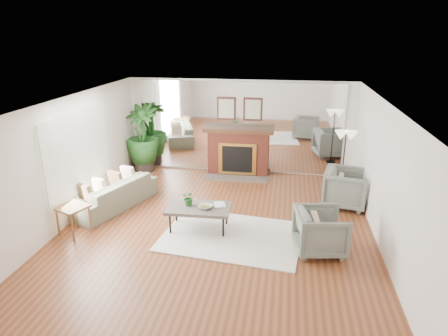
% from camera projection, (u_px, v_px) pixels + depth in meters
% --- Properties ---
extents(ground, '(7.00, 7.00, 0.00)m').
position_uv_depth(ground, '(217.00, 230.00, 7.82)').
color(ground, brown).
rests_on(ground, ground).
extents(wall_left, '(0.02, 7.00, 2.50)m').
position_uv_depth(wall_left, '(67.00, 162.00, 7.87)').
color(wall_left, white).
rests_on(wall_left, ground).
extents(wall_right, '(0.02, 7.00, 2.50)m').
position_uv_depth(wall_right, '(385.00, 179.00, 6.96)').
color(wall_right, white).
rests_on(wall_right, ground).
extents(wall_back, '(6.00, 0.02, 2.50)m').
position_uv_depth(wall_back, '(240.00, 127.00, 10.67)').
color(wall_back, white).
rests_on(wall_back, ground).
extents(mirror_panel, '(5.40, 0.04, 2.40)m').
position_uv_depth(mirror_panel, '(240.00, 127.00, 10.65)').
color(mirror_panel, silver).
rests_on(mirror_panel, wall_back).
extents(window_panel, '(0.04, 2.40, 1.50)m').
position_uv_depth(window_panel, '(78.00, 151.00, 8.20)').
color(window_panel, '#B2E09E').
rests_on(window_panel, wall_left).
extents(fireplace, '(1.85, 0.83, 2.05)m').
position_uv_depth(fireplace, '(238.00, 151.00, 10.65)').
color(fireplace, maroon).
rests_on(fireplace, ground).
extents(area_rug, '(2.75, 2.11, 0.03)m').
position_uv_depth(area_rug, '(232.00, 236.00, 7.55)').
color(area_rug, silver).
rests_on(area_rug, ground).
extents(coffee_table, '(1.25, 0.75, 0.49)m').
position_uv_depth(coffee_table, '(199.00, 209.00, 7.69)').
color(coffee_table, '#685C52').
rests_on(coffee_table, ground).
extents(sofa, '(1.51, 2.29, 0.62)m').
position_uv_depth(sofa, '(113.00, 194.00, 8.75)').
color(sofa, slate).
rests_on(sofa, ground).
extents(armchair_back, '(1.08, 1.06, 0.84)m').
position_uv_depth(armchair_back, '(346.00, 188.00, 8.77)').
color(armchair_back, slate).
rests_on(armchair_back, ground).
extents(armchair_front, '(0.98, 0.96, 0.78)m').
position_uv_depth(armchair_front, '(321.00, 231.00, 6.95)').
color(armchair_front, slate).
rests_on(armchair_front, ground).
extents(side_table, '(0.66, 0.66, 0.58)m').
position_uv_depth(side_table, '(73.00, 211.00, 7.51)').
color(side_table, olive).
rests_on(side_table, ground).
extents(potted_ficus, '(1.02, 1.02, 1.85)m').
position_uv_depth(potted_ficus, '(142.00, 136.00, 10.78)').
color(potted_ficus, black).
rests_on(potted_ficus, ground).
extents(floor_lamp, '(0.51, 0.28, 1.56)m').
position_uv_depth(floor_lamp, '(345.00, 141.00, 9.04)').
color(floor_lamp, black).
rests_on(floor_lamp, ground).
extents(tabletop_plant, '(0.33, 0.30, 0.30)m').
position_uv_depth(tabletop_plant, '(189.00, 198.00, 7.69)').
color(tabletop_plant, '#2A6926').
rests_on(tabletop_plant, coffee_table).
extents(fruit_bowl, '(0.30, 0.30, 0.07)m').
position_uv_depth(fruit_bowl, '(205.00, 207.00, 7.59)').
color(fruit_bowl, olive).
rests_on(fruit_bowl, coffee_table).
extents(book, '(0.28, 0.34, 0.02)m').
position_uv_depth(book, '(214.00, 205.00, 7.72)').
color(book, olive).
rests_on(book, coffee_table).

